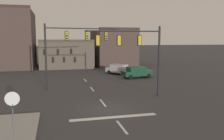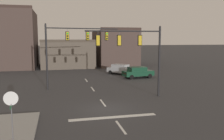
% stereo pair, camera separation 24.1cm
% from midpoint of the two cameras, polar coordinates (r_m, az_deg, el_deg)
% --- Properties ---
extents(ground_plane, '(400.00, 400.00, 0.00)m').
position_cam_midpoint_polar(ground_plane, '(19.27, -0.70, -9.41)').
color(ground_plane, '#353538').
extents(stop_bar_paint, '(6.40, 0.50, 0.01)m').
position_cam_midpoint_polar(stop_bar_paint, '(17.42, 0.75, -11.25)').
color(stop_bar_paint, silver).
rests_on(stop_bar_paint, ground).
extents(lane_centreline, '(0.16, 26.40, 0.01)m').
position_cam_midpoint_polar(lane_centreline, '(21.15, -1.88, -7.87)').
color(lane_centreline, silver).
rests_on(lane_centreline, ground).
extents(signal_mast_near_side, '(7.26, 0.61, 6.85)m').
position_cam_midpoint_polar(signal_mast_near_side, '(22.67, 6.15, 5.34)').
color(signal_mast_near_side, black).
rests_on(signal_mast_near_side, ground).
extents(signal_mast_far_side, '(8.43, 1.30, 7.28)m').
position_cam_midpoint_polar(signal_mast_far_side, '(27.31, -9.63, 6.41)').
color(signal_mast_far_side, black).
rests_on(signal_mast_far_side, ground).
extents(stop_sign, '(0.76, 0.64, 2.83)m').
position_cam_midpoint_polar(stop_sign, '(13.81, -22.60, -7.56)').
color(stop_sign, '#56565B').
rests_on(stop_sign, ground).
extents(car_lot_nearside, '(4.27, 4.48, 1.61)m').
position_cam_midpoint_polar(car_lot_nearside, '(37.86, 2.31, 0.23)').
color(car_lot_nearside, '#9EA0A5').
rests_on(car_lot_nearside, ground).
extents(car_lot_middle, '(4.62, 2.39, 1.61)m').
position_cam_midpoint_polar(car_lot_middle, '(34.54, 6.42, -0.50)').
color(car_lot_middle, '#143D28').
rests_on(car_lot_middle, ground).
extents(building_row, '(29.65, 12.39, 11.41)m').
position_cam_midpoint_polar(building_row, '(50.13, -13.40, 5.67)').
color(building_row, '#473833').
rests_on(building_row, ground).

